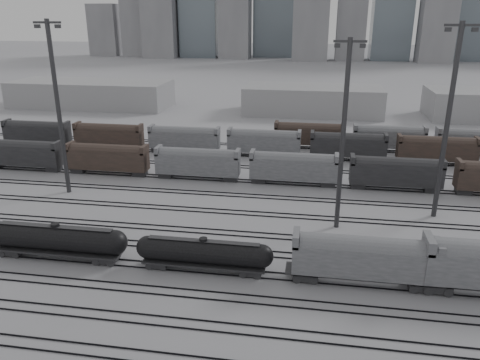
% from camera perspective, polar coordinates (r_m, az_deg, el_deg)
% --- Properties ---
extents(ground, '(900.00, 900.00, 0.00)m').
position_cam_1_polar(ground, '(54.25, -4.18, -11.48)').
color(ground, '#B5B5BA').
rests_on(ground, ground).
extents(tracks, '(220.00, 71.50, 0.16)m').
position_cam_1_polar(tracks, '(69.46, -0.84, -4.09)').
color(tracks, black).
rests_on(tracks, ground).
extents(tank_car_a, '(17.67, 2.94, 4.37)m').
position_cam_1_polar(tank_car_a, '(60.52, -21.40, -6.72)').
color(tank_car_a, black).
rests_on(tank_car_a, ground).
extents(tank_car_b, '(15.98, 2.66, 3.95)m').
position_cam_1_polar(tank_car_b, '(54.06, -4.44, -8.83)').
color(tank_car_b, black).
rests_on(tank_car_b, ground).
extents(hopper_car_a, '(15.44, 3.07, 5.52)m').
position_cam_1_polar(hopper_car_a, '(52.55, 14.93, -8.98)').
color(hopper_car_a, black).
rests_on(hopper_car_a, ground).
extents(light_mast_b, '(4.38, 0.70, 27.36)m').
position_cam_1_polar(light_mast_b, '(79.27, -21.32, 8.48)').
color(light_mast_b, '#353538').
rests_on(light_mast_b, ground).
extents(light_mast_c, '(4.05, 0.65, 25.34)m').
position_cam_1_polar(light_mast_c, '(62.39, 12.48, 5.66)').
color(light_mast_c, '#353538').
rests_on(light_mast_c, ground).
extents(light_mast_d, '(4.35, 0.70, 27.17)m').
position_cam_1_polar(light_mast_d, '(70.33, 24.02, 6.79)').
color(light_mast_d, '#353538').
rests_on(light_mast_d, ground).
extents(bg_string_near, '(151.00, 3.00, 5.60)m').
position_cam_1_polar(bg_string_near, '(81.16, 6.54, 1.38)').
color(bg_string_near, gray).
rests_on(bg_string_near, ground).
extents(bg_string_mid, '(151.00, 3.00, 5.60)m').
position_cam_1_polar(bg_string_mid, '(96.66, 13.02, 3.97)').
color(bg_string_mid, black).
rests_on(bg_string_mid, ground).
extents(bg_string_far, '(66.00, 3.00, 5.60)m').
position_cam_1_polar(bg_string_far, '(106.93, 22.21, 4.49)').
color(bg_string_far, '#46332C').
rests_on(bg_string_far, ground).
extents(warehouse_left, '(50.00, 18.00, 8.00)m').
position_cam_1_polar(warehouse_left, '(159.06, -17.67, 9.98)').
color(warehouse_left, '#9E9EA1').
rests_on(warehouse_left, ground).
extents(warehouse_mid, '(40.00, 18.00, 8.00)m').
position_cam_1_polar(warehouse_mid, '(142.14, 8.83, 9.62)').
color(warehouse_mid, '#9E9EA1').
rests_on(warehouse_mid, ground).
extents(skyline, '(316.00, 22.40, 95.00)m').
position_cam_1_polar(skyline, '(325.18, 9.93, 20.46)').
color(skyline, '#99999C').
rests_on(skyline, ground).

